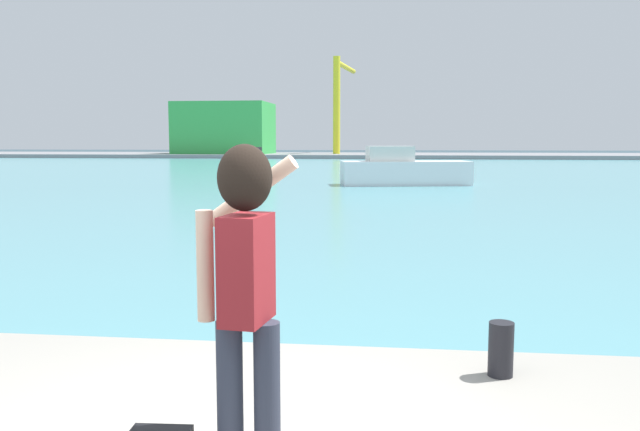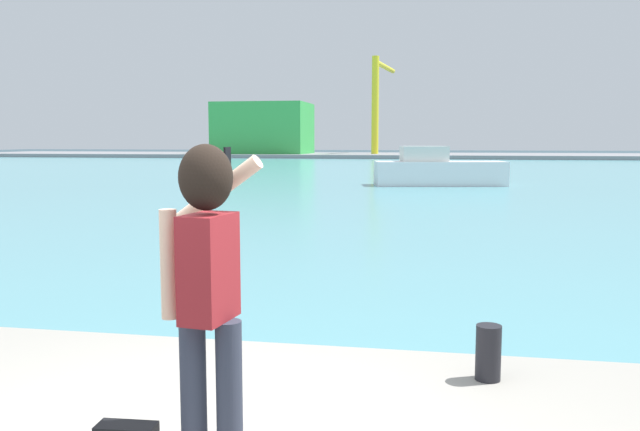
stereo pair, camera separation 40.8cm
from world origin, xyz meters
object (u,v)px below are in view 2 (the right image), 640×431
object	(u,v)px
person_photographer	(207,274)
warehouse_left	(264,128)
harbor_bollard	(488,353)
port_crane	(378,92)
boat_moored	(437,171)

from	to	relation	value
person_photographer	warehouse_left	world-z (taller)	warehouse_left
harbor_bollard	warehouse_left	world-z (taller)	warehouse_left
person_photographer	harbor_bollard	distance (m)	2.41
warehouse_left	port_crane	world-z (taller)	port_crane
person_photographer	port_crane	size ratio (longest dim) A/B	0.13
person_photographer	boat_moored	world-z (taller)	person_photographer
person_photographer	harbor_bollard	world-z (taller)	person_photographer
boat_moored	warehouse_left	distance (m)	63.21
boat_moored	warehouse_left	bearing A→B (deg)	102.70
harbor_bollard	port_crane	distance (m)	91.54
harbor_bollard	warehouse_left	bearing A→B (deg)	106.35
person_photographer	port_crane	world-z (taller)	port_crane
boat_moored	port_crane	size ratio (longest dim) A/B	0.53
warehouse_left	port_crane	size ratio (longest dim) A/B	0.97
warehouse_left	person_photographer	bearing A→B (deg)	-74.84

